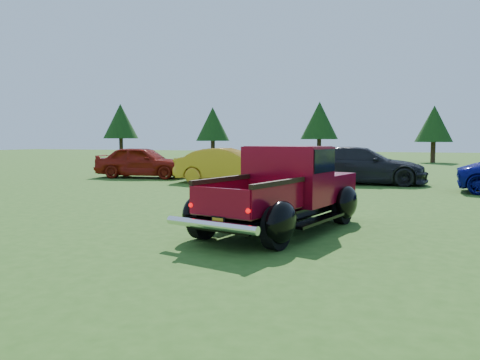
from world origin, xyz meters
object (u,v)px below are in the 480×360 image
(tree_west, at_px, (213,124))
(show_car_yellow, at_px, (229,166))
(tree_mid_left, at_px, (319,121))
(show_car_red, at_px, (143,162))
(tree_far_west, at_px, (121,121))
(tree_mid_right, at_px, (434,124))
(show_car_grey, at_px, (361,165))
(pickup_truck, at_px, (287,189))

(tree_west, bearing_deg, show_car_yellow, -66.00)
(tree_mid_left, relative_size, show_car_red, 1.15)
(tree_west, xyz_separation_m, tree_mid_left, (9.00, 2.00, 0.27))
(tree_far_west, bearing_deg, tree_west, -5.71)
(tree_mid_left, bearing_deg, tree_mid_right, -6.34)
(tree_mid_right, distance_m, show_car_grey, 20.15)
(tree_west, bearing_deg, show_car_grey, -52.86)
(tree_west, xyz_separation_m, show_car_grey, (14.12, -18.65, -2.36))
(tree_west, distance_m, tree_mid_right, 18.03)
(pickup_truck, bearing_deg, show_car_grey, 101.41)
(show_car_red, relative_size, show_car_grey, 0.84)
(show_car_grey, bearing_deg, tree_west, 33.54)
(tree_west, relative_size, tree_mid_right, 1.05)
(pickup_truck, bearing_deg, show_car_red, 147.87)
(tree_mid_right, distance_m, pickup_truck, 30.31)
(pickup_truck, xyz_separation_m, show_car_grey, (0.62, 10.25, -0.04))
(show_car_red, bearing_deg, tree_far_west, 29.02)
(tree_far_west, distance_m, show_car_grey, 31.24)
(show_car_yellow, bearing_deg, tree_mid_left, -2.39)
(tree_mid_left, bearing_deg, tree_far_west, -176.99)
(pickup_truck, height_order, show_car_grey, pickup_truck)
(tree_mid_right, height_order, pickup_truck, tree_mid_right)
(tree_mid_left, relative_size, show_car_yellow, 1.15)
(show_car_yellow, xyz_separation_m, show_car_grey, (5.14, 1.52, 0.03))
(tree_mid_right, height_order, show_car_red, tree_mid_right)
(tree_mid_right, relative_size, pickup_truck, 0.92)
(tree_west, height_order, pickup_truck, tree_west)
(show_car_grey, bearing_deg, show_car_red, 88.08)
(tree_mid_left, relative_size, tree_mid_right, 1.14)
(tree_far_west, distance_m, show_car_yellow, 28.57)
(tree_mid_right, bearing_deg, pickup_truck, -98.56)
(tree_mid_left, distance_m, pickup_truck, 31.33)
(show_car_red, height_order, show_car_grey, show_car_grey)
(tree_west, xyz_separation_m, show_car_yellow, (8.98, -20.17, -2.39))
(show_car_red, xyz_separation_m, show_car_grey, (9.91, 0.29, 0.01))
(tree_mid_right, xyz_separation_m, pickup_truck, (-4.50, -29.90, -2.18))
(tree_far_west, distance_m, tree_mid_right, 28.01)
(tree_far_west, height_order, pickup_truck, tree_far_west)
(pickup_truck, relative_size, show_car_grey, 0.92)
(tree_west, bearing_deg, pickup_truck, -64.96)
(tree_mid_right, relative_size, show_car_grey, 0.85)
(show_car_grey, bearing_deg, show_car_yellow, 102.90)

